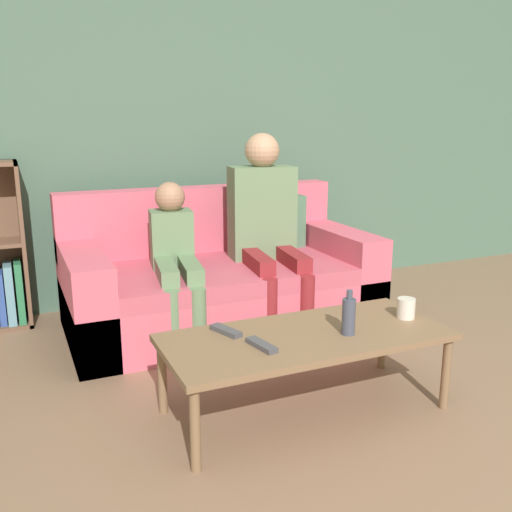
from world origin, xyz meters
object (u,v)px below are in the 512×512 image
couch (220,281)px  bottle (349,316)px  coffee_table (306,341)px  person_adult (265,217)px  person_child (175,252)px  cup_near (406,308)px  tv_remote_0 (226,331)px  tv_remote_1 (262,345)px

couch → bottle: 1.33m
coffee_table → bottle: (0.17, -0.08, 0.12)m
person_adult → person_child: (-0.61, -0.06, -0.16)m
cup_near → tv_remote_0: size_ratio=0.54×
cup_near → tv_remote_1: cup_near is taller
tv_remote_0 → bottle: (0.49, -0.23, 0.07)m
person_adult → cup_near: bearing=-73.6°
person_adult → person_child: 0.63m
coffee_table → bottle: bottle is taller
cup_near → tv_remote_0: bearing=169.4°
coffee_table → cup_near: size_ratio=13.22×
person_adult → bottle: person_adult is taller
couch → bottle: bearing=-84.8°
person_child → cup_near: 1.37m
couch → cup_near: bearing=-68.7°
coffee_table → cup_near: cup_near is taller
coffee_table → tv_remote_0: tv_remote_0 is taller
tv_remote_0 → bottle: 0.54m
couch → person_adult: person_adult is taller
cup_near → bottle: bearing=-169.5°
couch → cup_near: (0.48, -1.24, 0.14)m
tv_remote_1 → person_adult: bearing=53.5°
cup_near → coffee_table: bearing=178.9°
coffee_table → bottle: bearing=-24.9°
person_child → cup_near: person_child is taller
cup_near → tv_remote_0: (-0.85, 0.16, -0.04)m
couch → person_child: (-0.33, -0.14, 0.25)m
cup_near → tv_remote_0: cup_near is taller
person_child → tv_remote_0: size_ratio=5.23×
cup_near → tv_remote_1: (-0.77, -0.05, -0.04)m
coffee_table → person_adult: person_adult is taller
coffee_table → person_child: (-0.28, 1.09, 0.19)m
coffee_table → bottle: size_ratio=6.27×
person_child → cup_near: (0.81, -1.10, -0.11)m
person_adult → person_child: bearing=-167.8°
coffee_table → person_child: person_child is taller
couch → cup_near: couch is taller
coffee_table → person_adult: size_ratio=1.05×
coffee_table → tv_remote_0: size_ratio=7.17×
coffee_table → tv_remote_1: 0.25m
tv_remote_0 → tv_remote_1: 0.22m
couch → coffee_table: size_ratio=1.49×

